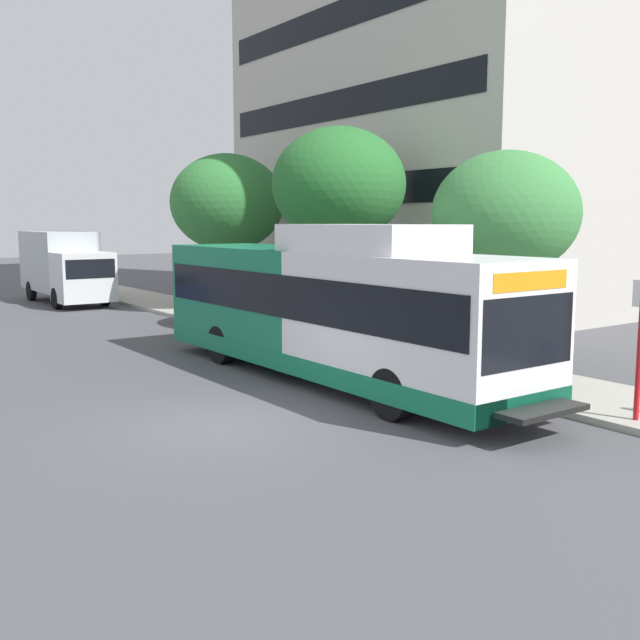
# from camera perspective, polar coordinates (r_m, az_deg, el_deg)

# --- Properties ---
(ground_plane) EXTENTS (120.00, 120.00, 0.00)m
(ground_plane) POSITION_cam_1_polar(r_m,az_deg,el_deg) (20.83, -17.94, -2.91)
(ground_plane) COLOR #4C4C51
(sidewalk_curb) EXTENTS (3.00, 56.00, 0.14)m
(sidewalk_curb) POSITION_cam_1_polar(r_m,az_deg,el_deg) (22.23, 1.15, -1.70)
(sidewalk_curb) COLOR #A8A399
(sidewalk_curb) RESTS_ON ground
(transit_bus) EXTENTS (2.58, 12.25, 3.65)m
(transit_bus) POSITION_cam_1_polar(r_m,az_deg,el_deg) (16.98, 0.75, 0.93)
(transit_bus) COLOR white
(transit_bus) RESTS_ON ground
(bus_stop_sign_pole) EXTENTS (0.10, 0.36, 2.60)m
(bus_stop_sign_pole) POSITION_cam_1_polar(r_m,az_deg,el_deg) (14.22, 23.80, -1.28)
(bus_stop_sign_pole) COLOR red
(bus_stop_sign_pole) RESTS_ON sidewalk_curb
(street_tree_near_stop) EXTENTS (3.49, 3.49, 5.24)m
(street_tree_near_stop) POSITION_cam_1_polar(r_m,az_deg,el_deg) (18.05, 14.31, 8.04)
(street_tree_near_stop) COLOR #4C3823
(street_tree_near_stop) RESTS_ON sidewalk_curb
(street_tree_mid_block) EXTENTS (4.32, 4.32, 6.58)m
(street_tree_mid_block) POSITION_cam_1_polar(r_m,az_deg,el_deg) (23.77, 1.48, 10.53)
(street_tree_mid_block) COLOR #4C3823
(street_tree_mid_block) RESTS_ON sidewalk_curb
(street_tree_far_block) EXTENTS (4.60, 4.60, 6.29)m
(street_tree_far_block) POSITION_cam_1_polar(r_m,az_deg,el_deg) (30.09, -7.27, 9.10)
(street_tree_far_block) COLOR #4C3823
(street_tree_far_block) RESTS_ON sidewalk_curb
(box_truck_background) EXTENTS (2.32, 7.01, 3.25)m
(box_truck_background) POSITION_cam_1_polar(r_m,az_deg,el_deg) (35.25, -19.38, 4.09)
(box_truck_background) COLOR silver
(box_truck_background) RESTS_ON ground
(lattice_comm_tower) EXTENTS (1.10, 1.10, 27.97)m
(lattice_comm_tower) POSITION_cam_1_polar(r_m,az_deg,el_deg) (44.58, 0.06, 14.91)
(lattice_comm_tower) COLOR #B7B7BC
(lattice_comm_tower) RESTS_ON ground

